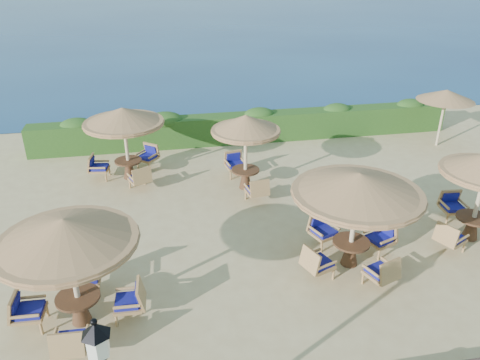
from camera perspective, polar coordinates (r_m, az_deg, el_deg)
ground at (r=14.19m, az=6.75°, el=-5.68°), size 120.00×120.00×0.00m
sea at (r=81.88m, az=-8.45°, el=20.74°), size 160.00×160.00×0.00m
hedge at (r=20.24m, az=0.94°, el=6.41°), size 18.00×0.90×1.20m
extra_parasol at (r=20.99m, az=23.83°, el=9.42°), size 2.30×2.30×2.41m
cafe_set_0 at (r=10.37m, az=-20.13°, el=-8.26°), size 2.96×2.96×2.65m
cafe_set_1 at (r=11.88m, az=14.03°, el=-2.34°), size 3.28×3.28×2.65m
cafe_set_3 at (r=16.78m, az=-13.91°, el=6.14°), size 2.84×2.83×2.65m
cafe_set_4 at (r=15.56m, az=0.70°, el=5.31°), size 2.32×2.87×2.65m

